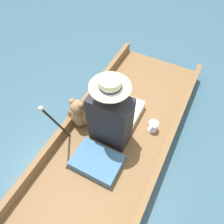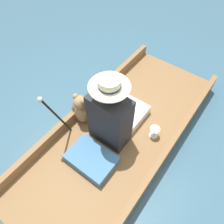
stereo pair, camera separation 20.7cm
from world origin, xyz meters
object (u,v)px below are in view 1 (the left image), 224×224
object	(u,v)px
wine_glass	(153,125)
seated_person	(113,115)
walking_cane	(54,121)
teddy_bear	(79,114)

from	to	relation	value
wine_glass	seated_person	bearing A→B (deg)	-148.03
walking_cane	wine_glass	bearing A→B (deg)	38.46
seated_person	wine_glass	world-z (taller)	seated_person
teddy_bear	wine_glass	xyz separation A→B (m)	(0.75, 0.30, -0.10)
seated_person	walking_cane	xyz separation A→B (m)	(-0.40, -0.38, 0.11)
walking_cane	teddy_bear	bearing A→B (deg)	85.47
seated_person	wine_glass	bearing A→B (deg)	25.25
teddy_bear	walking_cane	world-z (taller)	walking_cane
teddy_bear	walking_cane	xyz separation A→B (m)	(-0.02, -0.31, 0.25)
seated_person	wine_glass	distance (m)	0.49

